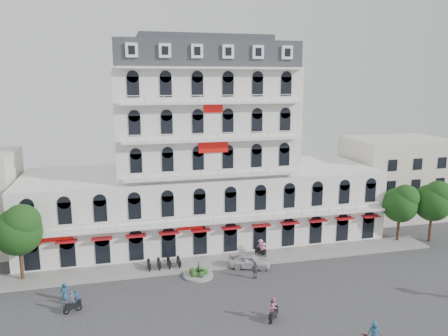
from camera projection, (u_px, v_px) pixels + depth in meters
ground at (241, 300)px, 41.50m from camera, size 120.00×120.00×0.00m
sidewalk at (219, 262)px, 50.05m from camera, size 53.00×4.00×0.16m
main_building at (203, 163)px, 56.66m from camera, size 45.00×15.00×25.80m
flank_building_east at (394, 177)px, 66.41m from camera, size 14.00×10.00×12.00m
traffic_island at (198, 274)px, 46.46m from camera, size 3.20×3.20×1.60m
parked_scooter_row at (164, 269)px, 48.38m from camera, size 4.40×1.80×1.10m
tree_west_inner at (18, 228)px, 44.47m from camera, size 4.76×4.76×8.25m
tree_east_inner at (401, 202)px, 55.63m from camera, size 4.40×4.37×7.57m
tree_east_outer at (433, 200)px, 55.56m from camera, size 4.65×4.65×8.05m
parked_car at (250, 261)px, 48.46m from camera, size 5.06×3.45×1.60m
rider_west at (72, 303)px, 39.08m from camera, size 1.62×0.89×2.11m
rider_southwest at (274, 309)px, 37.71m from camera, size 1.26×1.35×2.21m
rider_east at (374, 335)px, 33.68m from camera, size 1.42×1.19×2.36m
rider_center at (261, 247)px, 51.53m from camera, size 1.07×1.55×2.14m
pedestrian_left at (65, 291)px, 41.37m from camera, size 0.92×0.68×1.71m
pedestrian_mid at (255, 270)px, 45.82m from camera, size 1.09×0.47×1.85m
pedestrian_right at (264, 249)px, 51.67m from camera, size 1.19×0.81×1.70m
pedestrian_far at (77, 298)px, 40.16m from camera, size 0.72×0.64×1.65m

